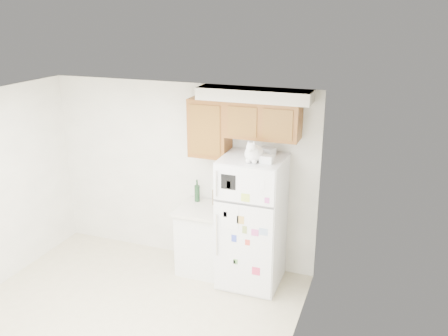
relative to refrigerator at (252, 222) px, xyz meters
The scene contains 8 objects.
room_shell 1.89m from the refrigerator, 126.77° to the right, with size 3.84×4.04×2.52m.
refrigerator is the anchor object (origin of this frame).
base_counter 0.79m from the refrigerator, behind, with size 0.64×0.64×0.92m.
cat 0.96m from the refrigerator, 70.12° to the right, with size 0.27×0.40×0.28m.
storage_box_back 0.92m from the refrigerator, 49.43° to the left, with size 0.18×0.13×0.10m, color white.
storage_box_front 0.93m from the refrigerator, 31.52° to the right, with size 0.15×0.11×0.09m, color white.
bottle_green 0.91m from the refrigerator, 163.80° to the left, with size 0.07×0.07×0.31m, color #19381E, non-canonical shape.
bottle_amber 0.65m from the refrigerator, 159.42° to the left, with size 0.07×0.07×0.29m, color #593814, non-canonical shape.
Camera 1 is at (2.67, -3.63, 3.41)m, focal length 38.00 mm.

